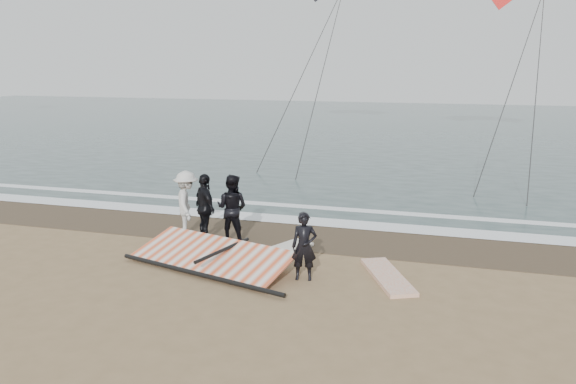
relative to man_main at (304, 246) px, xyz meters
name	(u,v)px	position (x,y,z in m)	size (l,w,h in m)	color
ground	(307,304)	(0.39, -1.29, -0.78)	(120.00, 120.00, 0.00)	#8C704C
sea	(413,128)	(0.39, 31.71, -0.77)	(120.00, 54.00, 0.02)	#233838
wet_sand	(346,239)	(0.39, 3.21, -0.78)	(120.00, 2.80, 0.01)	#4C3D2B
foam_near	(354,224)	(0.39, 4.61, -0.76)	(120.00, 0.90, 0.01)	white
foam_far	(362,211)	(0.39, 6.31, -0.76)	(120.00, 0.45, 0.01)	white
man_main	(304,246)	(0.00, 0.00, 0.00)	(0.57, 0.37, 1.57)	black
board_white	(388,276)	(1.82, 0.57, -0.74)	(0.63, 2.26, 0.09)	silver
board_cream	(275,252)	(-1.14, 1.45, -0.73)	(0.62, 2.34, 0.10)	beige
trio_cluster	(206,206)	(-3.37, 2.21, 0.15)	(2.45, 1.54, 1.88)	black
sail_rig	(211,257)	(-2.40, 0.30, -0.59)	(4.52, 2.76, 0.51)	black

